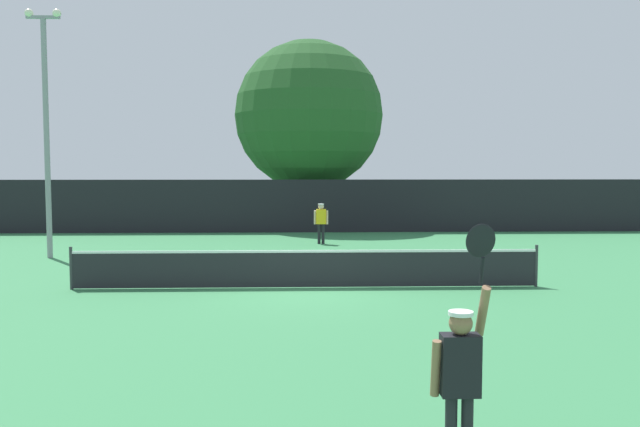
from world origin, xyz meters
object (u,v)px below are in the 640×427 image
Objects in this scene: player_receiving at (321,219)px; parked_car_far at (476,207)px; player_serving at (461,367)px; parked_car_mid at (408,206)px; light_pole at (46,118)px; parked_car_near at (161,207)px; large_tree at (309,115)px; tennis_ball at (206,285)px.

parked_car_far reaches higher than player_receiving.
player_serving is 0.60× the size of parked_car_mid.
parked_car_near is (0.62, 15.05, -3.91)m from light_pole.
large_tree is at bearing -163.01° from parked_car_far.
tennis_ball is at bearing -42.47° from light_pole.
player_serving is at bearing -69.16° from tennis_ball.
parked_car_far is at bearing 74.44° from player_serving.
parked_car_mid is at bearing 81.31° from player_serving.
player_receiving is at bearing -129.83° from parked_car_far.
player_serving reaches higher than parked_car_mid.
tennis_ball is 0.01× the size of light_pole.
player_serving is at bearing -66.11° from parked_car_near.
tennis_ball is (-3.97, 10.42, -1.07)m from player_serving.
tennis_ball is at bearing -112.97° from parked_car_mid.
light_pole is at bearing 137.53° from tennis_ball.
parked_car_near is (-9.34, 30.95, -0.32)m from player_serving.
parked_car_mid is (5.53, 12.08, -0.20)m from player_receiving.
player_receiving reaches higher than tennis_ball.
large_tree reaches higher than parked_car_near.
tennis_ball is at bearing 70.29° from player_receiving.
large_tree reaches higher than parked_car_mid.
tennis_ball is (-3.28, -9.15, -0.94)m from player_receiving.
player_serving reaches higher than tennis_ball.
parked_car_mid is at bearing 46.77° from light_pole.
player_receiving is 9.76m from tennis_ball.
player_receiving is 0.38× the size of parked_car_far.
player_serving is at bearing -87.83° from large_tree.
parked_car_mid is at bearing 36.10° from large_tree.
light_pole reaches higher than player_receiving.
parked_car_near reaches higher than player_receiving.
large_tree reaches higher than light_pole.
parked_car_mid is at bearing -114.59° from player_receiving.
large_tree is at bearing -144.35° from parked_car_mid.
light_pole is 15.56m from parked_car_near.
large_tree is 8.77m from parked_car_mid.
parked_car_mid and parked_car_far have the same top height.
player_receiving is at bearing 21.56° from light_pole.
tennis_ball is 0.01× the size of large_tree.
parked_car_mid is at bearing 67.47° from tennis_ball.
player_serving is 0.26× the size of large_tree.
light_pole is at bearing -141.35° from parked_car_far.
player_serving is 32.02m from parked_car_mid.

